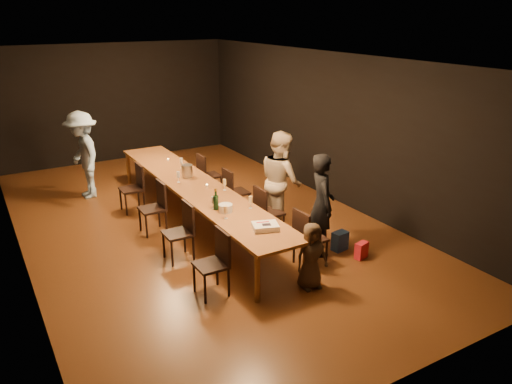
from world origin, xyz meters
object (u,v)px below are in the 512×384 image
chair_left_0 (211,264)px  woman_tan (281,180)px  chair_right_1 (269,212)px  woman_birthday (322,204)px  birthday_cake (265,227)px  plate_stack (226,208)px  child (311,256)px  chair_right_2 (237,192)px  chair_right_3 (210,175)px  ice_bucket (187,171)px  chair_left_2 (152,208)px  champagne_bottle (216,199)px  chair_left_1 (178,233)px  chair_right_0 (311,237)px  table (196,187)px  man_blue (83,155)px  chair_left_3 (131,189)px

chair_left_0 → woman_tan: 2.59m
chair_right_1 → woman_birthday: bearing=23.0°
woman_birthday → birthday_cake: 1.19m
plate_stack → child: bearing=-69.4°
birthday_cake → chair_right_2: bearing=90.5°
chair_right_1 → chair_right_3: (0.00, 2.40, 0.00)m
birthday_cake → ice_bucket: 2.84m
chair_left_2 → champagne_bottle: champagne_bottle is taller
birthday_cake → woman_birthday: bearing=28.0°
woman_birthday → ice_bucket: size_ratio=7.09×
chair_left_1 → champagne_bottle: size_ratio=2.61×
chair_right_0 → birthday_cake: size_ratio=2.10×
table → champagne_bottle: 1.30m
chair_left_0 → birthday_cake: 0.99m
chair_left_0 → woman_tan: size_ratio=0.52×
chair_right_0 → man_blue: size_ratio=0.51×
chair_right_0 → chair_left_3: 3.98m
woman_tan → woman_birthday: bearing=-170.7°
woman_birthday → birthday_cake: bearing=119.6°
table → birthday_cake: size_ratio=13.57×
birthday_cake → chair_right_0: bearing=13.0°
child → plate_stack: size_ratio=4.45×
chair_left_1 → ice_bucket: size_ratio=3.92×
plate_stack → ice_bucket: ice_bucket is taller
chair_right_1 → chair_left_0: (-1.70, -1.20, 0.00)m
chair_right_0 → chair_left_1: (-1.70, 1.20, 0.00)m
ice_bucket → champagne_bottle: bearing=-98.3°
table → child: (0.46, -2.95, -0.21)m
table → chair_right_1: size_ratio=6.45×
chair_left_0 → man_blue: 4.93m
man_blue → chair_left_2: bearing=10.6°
chair_right_3 → chair_left_1: 2.94m
chair_right_0 → woman_birthday: 0.61m
table → champagne_bottle: bearing=-99.0°
chair_left_1 → ice_bucket: (0.91, 1.72, 0.40)m
table → ice_bucket: size_ratio=25.26×
chair_left_3 → child: size_ratio=0.94×
woman_birthday → woman_tan: bearing=20.3°
chair_right_1 → man_blue: man_blue is taller
chair_right_2 → chair_right_3: same height
chair_left_2 → ice_bucket: ice_bucket is taller
chair_right_3 → table: bearing=-35.3°
chair_right_1 → chair_left_2: size_ratio=1.00×
champagne_bottle → chair_left_1: bearing=174.6°
birthday_cake → champagne_bottle: 1.10m
chair_right_3 → plate_stack: size_ratio=4.17×
chair_right_0 → birthday_cake: chair_right_0 is taller
chair_left_1 → plate_stack: bearing=-107.3°
table → woman_birthday: bearing=-59.7°
ice_bucket → woman_birthday: bearing=-65.9°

